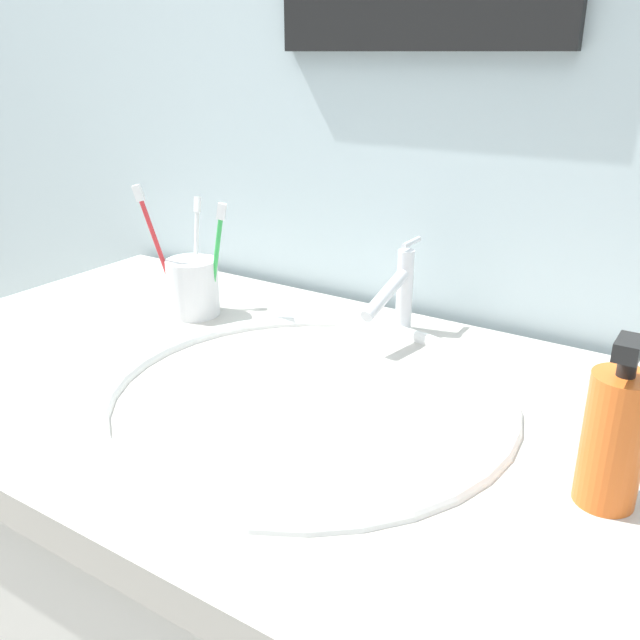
{
  "coord_description": "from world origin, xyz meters",
  "views": [
    {
      "loc": [
        0.44,
        -0.6,
        1.2
      ],
      "look_at": [
        0.04,
        0.02,
        0.91
      ],
      "focal_mm": 38.02,
      "sensor_mm": 36.0,
      "label": 1
    }
  ],
  "objects_px": {
    "faucet": "(399,290)",
    "toothbrush_white": "(196,245)",
    "soap_dispenser": "(614,437)",
    "toothbrush_green": "(217,252)",
    "toothbrush_cup": "(193,287)",
    "toothbrush_red": "(156,242)"
  },
  "relations": [
    {
      "from": "toothbrush_cup",
      "to": "toothbrush_white",
      "type": "height_order",
      "value": "toothbrush_white"
    },
    {
      "from": "toothbrush_green",
      "to": "toothbrush_white",
      "type": "relative_size",
      "value": 1.02
    },
    {
      "from": "toothbrush_white",
      "to": "toothbrush_green",
      "type": "bearing_deg",
      "value": -18.54
    },
    {
      "from": "toothbrush_white",
      "to": "toothbrush_red",
      "type": "distance_m",
      "value": 0.07
    },
    {
      "from": "toothbrush_green",
      "to": "soap_dispenser",
      "type": "xyz_separation_m",
      "value": [
        0.6,
        -0.16,
        -0.04
      ]
    },
    {
      "from": "toothbrush_green",
      "to": "toothbrush_white",
      "type": "bearing_deg",
      "value": 161.46
    },
    {
      "from": "soap_dispenser",
      "to": "toothbrush_white",
      "type": "bearing_deg",
      "value": 164.34
    },
    {
      "from": "toothbrush_green",
      "to": "toothbrush_red",
      "type": "relative_size",
      "value": 0.88
    },
    {
      "from": "faucet",
      "to": "toothbrush_green",
      "type": "height_order",
      "value": "toothbrush_green"
    },
    {
      "from": "toothbrush_white",
      "to": "faucet",
      "type": "bearing_deg",
      "value": 12.42
    },
    {
      "from": "faucet",
      "to": "toothbrush_green",
      "type": "distance_m",
      "value": 0.28
    },
    {
      "from": "faucet",
      "to": "toothbrush_white",
      "type": "height_order",
      "value": "toothbrush_white"
    },
    {
      "from": "toothbrush_cup",
      "to": "toothbrush_green",
      "type": "xyz_separation_m",
      "value": [
        0.04,
        0.01,
        0.06
      ]
    },
    {
      "from": "toothbrush_cup",
      "to": "toothbrush_green",
      "type": "distance_m",
      "value": 0.07
    },
    {
      "from": "soap_dispenser",
      "to": "toothbrush_green",
      "type": "bearing_deg",
      "value": 164.63
    },
    {
      "from": "faucet",
      "to": "toothbrush_red",
      "type": "bearing_deg",
      "value": -159.61
    },
    {
      "from": "toothbrush_green",
      "to": "soap_dispenser",
      "type": "height_order",
      "value": "toothbrush_green"
    },
    {
      "from": "toothbrush_cup",
      "to": "faucet",
      "type": "bearing_deg",
      "value": 18.62
    },
    {
      "from": "faucet",
      "to": "toothbrush_white",
      "type": "distance_m",
      "value": 0.33
    },
    {
      "from": "toothbrush_green",
      "to": "toothbrush_red",
      "type": "bearing_deg",
      "value": -155.93
    },
    {
      "from": "faucet",
      "to": "toothbrush_green",
      "type": "bearing_deg",
      "value": -160.87
    },
    {
      "from": "toothbrush_green",
      "to": "toothbrush_red",
      "type": "height_order",
      "value": "toothbrush_red"
    }
  ]
}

